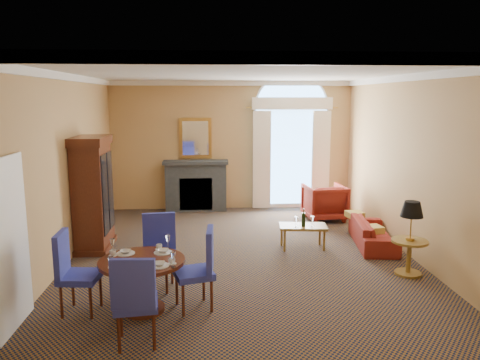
{
  "coord_description": "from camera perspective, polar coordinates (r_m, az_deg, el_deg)",
  "views": [
    {
      "loc": [
        -0.55,
        -7.94,
        2.8
      ],
      "look_at": [
        0.0,
        0.5,
        1.3
      ],
      "focal_mm": 35.0,
      "sensor_mm": 36.0,
      "label": 1
    }
  ],
  "objects": [
    {
      "name": "ground",
      "position": [
        8.44,
        0.23,
        -9.32
      ],
      "size": [
        7.5,
        7.5,
        0.0
      ],
      "primitive_type": "plane",
      "color": "black",
      "rests_on": "ground"
    },
    {
      "name": "room_envelope",
      "position": [
        8.63,
        -0.24,
        8.13
      ],
      "size": [
        6.04,
        7.52,
        3.45
      ],
      "color": "tan",
      "rests_on": "ground"
    },
    {
      "name": "armoire",
      "position": [
        9.06,
        -17.51,
        -1.79
      ],
      "size": [
        0.6,
        1.07,
        2.1
      ],
      "color": "#3E190E",
      "rests_on": "ground"
    },
    {
      "name": "dining_table",
      "position": [
        6.38,
        -11.83,
        -10.99
      ],
      "size": [
        1.13,
        1.13,
        0.91
      ],
      "color": "#3E190E",
      "rests_on": "ground"
    },
    {
      "name": "dining_chair_north",
      "position": [
        7.13,
        -10.01,
        -7.88
      ],
      "size": [
        0.55,
        0.56,
        1.09
      ],
      "rotation": [
        0.0,
        0.0,
        3.01
      ],
      "color": "#262D97",
      "rests_on": "ground"
    },
    {
      "name": "dining_chair_south",
      "position": [
        5.48,
        -12.71,
        -13.62
      ],
      "size": [
        0.54,
        0.54,
        1.09
      ],
      "rotation": [
        0.0,
        0.0,
        0.12
      ],
      "color": "#262D97",
      "rests_on": "ground"
    },
    {
      "name": "dining_chair_east",
      "position": [
        6.32,
        -4.73,
        -10.11
      ],
      "size": [
        0.6,
        0.6,
        1.09
      ],
      "rotation": [
        0.0,
        0.0,
        1.86
      ],
      "color": "#262D97",
      "rests_on": "ground"
    },
    {
      "name": "dining_chair_west",
      "position": [
        6.55,
        -19.86,
        -9.96
      ],
      "size": [
        0.53,
        0.53,
        1.09
      ],
      "rotation": [
        0.0,
        0.0,
        -1.68
      ],
      "color": "#262D97",
      "rests_on": "ground"
    },
    {
      "name": "sofa",
      "position": [
        9.34,
        15.91,
        -6.24
      ],
      "size": [
        0.85,
        1.73,
        0.48
      ],
      "primitive_type": "imported",
      "rotation": [
        0.0,
        0.0,
        1.44
      ],
      "color": "maroon",
      "rests_on": "ground"
    },
    {
      "name": "armchair",
      "position": [
        10.98,
        10.25,
        -2.67
      ],
      "size": [
        0.97,
        0.99,
        0.82
      ],
      "primitive_type": "imported",
      "rotation": [
        0.0,
        0.0,
        3.24
      ],
      "color": "maroon",
      "rests_on": "ground"
    },
    {
      "name": "coffee_table",
      "position": [
        8.84,
        7.68,
        -5.69
      ],
      "size": [
        0.91,
        0.56,
        0.78
      ],
      "rotation": [
        0.0,
        0.0,
        -0.09
      ],
      "color": "olive",
      "rests_on": "ground"
    },
    {
      "name": "side_table",
      "position": [
        7.88,
        20.08,
        -5.63
      ],
      "size": [
        0.57,
        0.57,
        1.17
      ],
      "color": "olive",
      "rests_on": "ground"
    }
  ]
}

